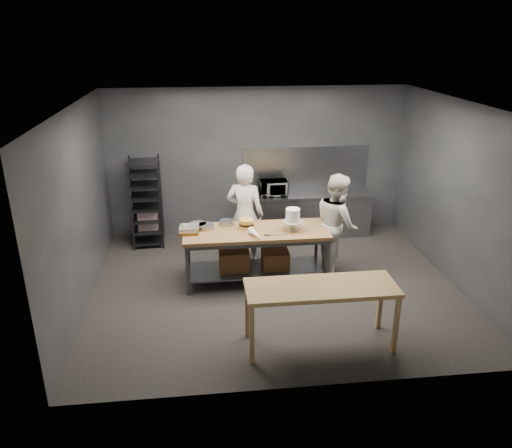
{
  "coord_description": "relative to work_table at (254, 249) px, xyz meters",
  "views": [
    {
      "loc": [
        -1.16,
        -7.29,
        4.05
      ],
      "look_at": [
        -0.28,
        0.26,
        1.05
      ],
      "focal_mm": 35.0,
      "sensor_mm": 36.0,
      "label": 1
    }
  ],
  "objects": [
    {
      "name": "ground",
      "position": [
        0.31,
        -0.32,
        -0.57
      ],
      "size": [
        6.0,
        6.0,
        0.0
      ],
      "primitive_type": "plane",
      "color": "black",
      "rests_on": "ground"
    },
    {
      "name": "back_wall",
      "position": [
        0.31,
        2.18,
        0.93
      ],
      "size": [
        6.0,
        0.04,
        3.0
      ],
      "primitive_type": "cube",
      "color": "#4C4F54",
      "rests_on": "ground"
    },
    {
      "name": "work_table",
      "position": [
        0.0,
        0.0,
        0.0
      ],
      "size": [
        2.4,
        0.9,
        0.92
      ],
      "color": "brown",
      "rests_on": "ground"
    },
    {
      "name": "near_counter",
      "position": [
        0.67,
        -1.97,
        0.24
      ],
      "size": [
        2.0,
        0.7,
        0.9
      ],
      "color": "olive",
      "rests_on": "ground"
    },
    {
      "name": "back_counter",
      "position": [
        1.31,
        1.86,
        -0.12
      ],
      "size": [
        2.6,
        0.6,
        0.9
      ],
      "color": "slate",
      "rests_on": "ground"
    },
    {
      "name": "splashback_panel",
      "position": [
        1.31,
        2.16,
        0.78
      ],
      "size": [
        2.6,
        0.02,
        0.9
      ],
      "primitive_type": "cube",
      "color": "slate",
      "rests_on": "back_counter"
    },
    {
      "name": "speed_rack",
      "position": [
        -1.92,
        1.78,
        0.28
      ],
      "size": [
        0.63,
        0.68,
        1.75
      ],
      "color": "black",
      "rests_on": "ground"
    },
    {
      "name": "chef_behind",
      "position": [
        -0.08,
        0.73,
        0.36
      ],
      "size": [
        0.79,
        0.65,
        1.86
      ],
      "primitive_type": "imported",
      "rotation": [
        0.0,
        0.0,
        2.79
      ],
      "color": "white",
      "rests_on": "ground"
    },
    {
      "name": "chef_right",
      "position": [
        1.46,
        0.19,
        0.32
      ],
      "size": [
        0.75,
        0.92,
        1.78
      ],
      "primitive_type": "imported",
      "rotation": [
        0.0,
        0.0,
        1.66
      ],
      "color": "silver",
      "rests_on": "ground"
    },
    {
      "name": "microwave",
      "position": [
        0.61,
        1.86,
        0.48
      ],
      "size": [
        0.54,
        0.37,
        0.3
      ],
      "primitive_type": "imported",
      "color": "black",
      "rests_on": "back_counter"
    },
    {
      "name": "frosted_cake_stand",
      "position": [
        0.63,
        -0.08,
        0.58
      ],
      "size": [
        0.34,
        0.34,
        0.38
      ],
      "color": "#B5A990",
      "rests_on": "work_table"
    },
    {
      "name": "layer_cake",
      "position": [
        -0.12,
        0.09,
        0.43
      ],
      "size": [
        0.25,
        0.25,
        0.16
      ],
      "color": "#F8CF4F",
      "rests_on": "work_table"
    },
    {
      "name": "cake_pans",
      "position": [
        -0.74,
        0.22,
        0.39
      ],
      "size": [
        0.75,
        0.4,
        0.07
      ],
      "color": "gray",
      "rests_on": "work_table"
    },
    {
      "name": "piping_bag",
      "position": [
        -0.01,
        -0.32,
        0.41
      ],
      "size": [
        0.23,
        0.4,
        0.12
      ],
      "primitive_type": "cone",
      "rotation": [
        1.57,
        0.0,
        0.32
      ],
      "color": "white",
      "rests_on": "work_table"
    },
    {
      "name": "offset_spatula",
      "position": [
        0.27,
        -0.26,
        0.35
      ],
      "size": [
        0.36,
        0.02,
        0.02
      ],
      "color": "slate",
      "rests_on": "work_table"
    },
    {
      "name": "pastry_clamshells",
      "position": [
        -1.07,
        0.01,
        0.4
      ],
      "size": [
        0.33,
        0.31,
        0.11
      ],
      "color": "brown",
      "rests_on": "work_table"
    }
  ]
}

